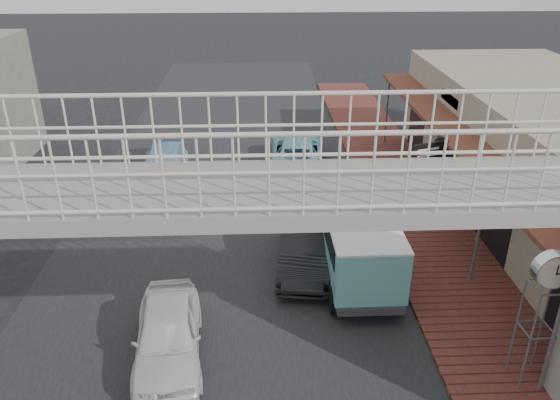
{
  "coord_description": "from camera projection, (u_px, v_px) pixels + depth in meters",
  "views": [
    {
      "loc": [
        1.19,
        -11.21,
        8.49
      ],
      "look_at": [
        1.77,
        2.61,
        1.8
      ],
      "focal_mm": 35.0,
      "sensor_mm": 36.0,
      "label": 1
    }
  ],
  "objects": [
    {
      "name": "ground",
      "position": [
        214.0,
        310.0,
        13.74
      ],
      "size": [
        120.0,
        120.0,
        0.0
      ],
      "primitive_type": "plane",
      "color": "black",
      "rests_on": "ground"
    },
    {
      "name": "road_strip",
      "position": [
        214.0,
        310.0,
        13.73
      ],
      "size": [
        10.0,
        60.0,
        0.01
      ],
      "primitive_type": "cube",
      "color": "black",
      "rests_on": "ground"
    },
    {
      "name": "sidewalk",
      "position": [
        434.0,
        243.0,
        16.66
      ],
      "size": [
        3.0,
        40.0,
        0.1
      ],
      "primitive_type": "cube",
      "color": "brown",
      "rests_on": "ground"
    },
    {
      "name": "footbridge",
      "position": [
        187.0,
        304.0,
        8.76
      ],
      "size": [
        16.4,
        2.4,
        6.34
      ],
      "color": "gray",
      "rests_on": "ground"
    },
    {
      "name": "white_hatchback",
      "position": [
        168.0,
        334.0,
        11.98
      ],
      "size": [
        1.8,
        3.73,
        1.23
      ],
      "primitive_type": "imported",
      "rotation": [
        0.0,
        0.0,
        0.1
      ],
      "color": "white",
      "rests_on": "ground"
    },
    {
      "name": "dark_sedan",
      "position": [
        306.0,
        245.0,
        15.37
      ],
      "size": [
        1.88,
        4.09,
        1.3
      ],
      "primitive_type": "imported",
      "rotation": [
        0.0,
        0.0,
        -0.13
      ],
      "color": "black",
      "rests_on": "ground"
    },
    {
      "name": "angkot_curb",
      "position": [
        297.0,
        153.0,
        21.95
      ],
      "size": [
        2.53,
        4.81,
        1.29
      ],
      "primitive_type": "imported",
      "rotation": [
        0.0,
        0.0,
        3.06
      ],
      "color": "#78BFD1",
      "rests_on": "ground"
    },
    {
      "name": "angkot_far",
      "position": [
        165.0,
        165.0,
        20.92
      ],
      "size": [
        1.99,
        4.29,
        1.21
      ],
      "primitive_type": "imported",
      "rotation": [
        0.0,
        0.0,
        0.07
      ],
      "color": "#7AB7D4",
      "rests_on": "ground"
    },
    {
      "name": "angkot_van",
      "position": [
        359.0,
        241.0,
        14.38
      ],
      "size": [
        1.89,
        4.04,
        1.97
      ],
      "rotation": [
        0.0,
        0.0,
        0.01
      ],
      "color": "black",
      "rests_on": "ground"
    },
    {
      "name": "motorcycle_near",
      "position": [
        425.0,
        180.0,
        19.6
      ],
      "size": [
        2.01,
        0.98,
        1.01
      ],
      "primitive_type": "imported",
      "rotation": [
        0.0,
        0.0,
        1.41
      ],
      "color": "black",
      "rests_on": "sidewalk"
    },
    {
      "name": "motorcycle_far",
      "position": [
        374.0,
        181.0,
        19.52
      ],
      "size": [
        1.76,
        0.7,
        1.03
      ],
      "primitive_type": "imported",
      "rotation": [
        0.0,
        0.0,
        1.7
      ],
      "color": "black",
      "rests_on": "sidewalk"
    },
    {
      "name": "street_clock",
      "position": [
        550.0,
        276.0,
        10.42
      ],
      "size": [
        0.76,
        0.62,
        3.06
      ],
      "rotation": [
        0.0,
        0.0,
        0.05
      ],
      "color": "#59595B",
      "rests_on": "sidewalk"
    },
    {
      "name": "arrow_sign",
      "position": [
        447.0,
        154.0,
        16.73
      ],
      "size": [
        1.78,
        1.19,
        2.94
      ],
      "rotation": [
        0.0,
        0.0,
        0.35
      ],
      "color": "#59595B",
      "rests_on": "sidewalk"
    }
  ]
}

